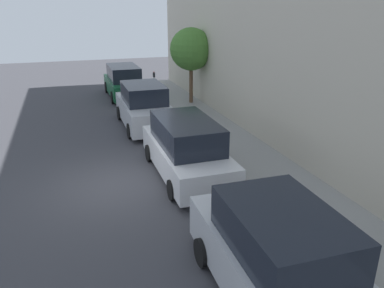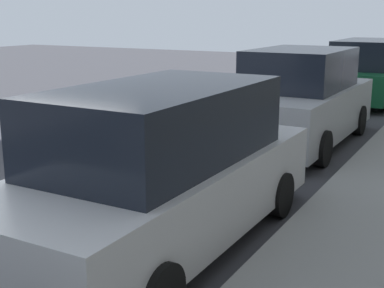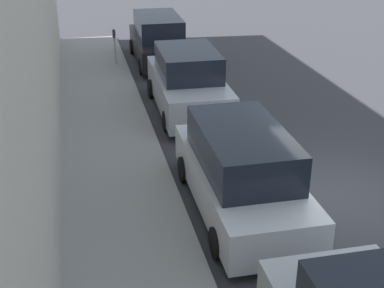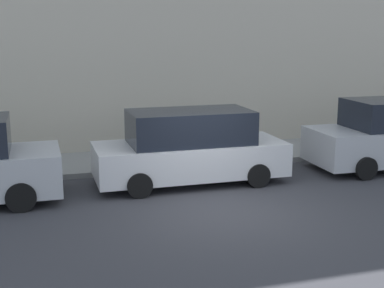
# 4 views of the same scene
# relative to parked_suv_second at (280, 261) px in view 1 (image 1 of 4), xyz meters

# --- Properties ---
(ground_plane) EXTENTS (60.00, 60.00, 0.00)m
(ground_plane) POSITION_rel_parked_suv_second_xyz_m (-2.15, 5.99, -0.93)
(ground_plane) COLOR #38383D
(sidewalk) EXTENTS (2.60, 32.00, 0.15)m
(sidewalk) POSITION_rel_parked_suv_second_xyz_m (2.65, 5.99, -0.86)
(sidewalk) COLOR gray
(sidewalk) RESTS_ON ground_plane
(parked_suv_second) EXTENTS (2.09, 4.85, 1.98)m
(parked_suv_second) POSITION_rel_parked_suv_second_xyz_m (0.00, 0.00, 0.00)
(parked_suv_second) COLOR #B7BABF
(parked_suv_second) RESTS_ON ground_plane
(parked_minivan_third) EXTENTS (2.02, 4.91, 1.90)m
(parked_minivan_third) POSITION_rel_parked_suv_second_xyz_m (0.16, 6.03, -0.01)
(parked_minivan_third) COLOR silver
(parked_minivan_third) RESTS_ON ground_plane
(parked_suv_fourth) EXTENTS (2.08, 4.82, 1.98)m
(parked_suv_fourth) POSITION_rel_parked_suv_second_xyz_m (-0.03, 11.71, -0.00)
(parked_suv_fourth) COLOR #B7BABF
(parked_suv_fourth) RESTS_ON ground_plane
(parked_minivan_fifth) EXTENTS (2.02, 4.90, 1.90)m
(parked_minivan_fifth) POSITION_rel_parked_suv_second_xyz_m (0.06, 18.11, -0.01)
(parked_minivan_fifth) COLOR #14512D
(parked_minivan_fifth) RESTS_ON ground_plane
(parking_meter_far) EXTENTS (0.11, 0.15, 1.40)m
(parking_meter_far) POSITION_rel_parked_suv_second_xyz_m (1.80, 17.45, 0.08)
(parking_meter_far) COLOR #ADADB2
(parking_meter_far) RESTS_ON sidewalk
(street_tree) EXTENTS (2.29, 2.29, 4.09)m
(street_tree) POSITION_rel_parked_suv_second_xyz_m (3.30, 14.84, 2.15)
(street_tree) COLOR brown
(street_tree) RESTS_ON sidewalk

